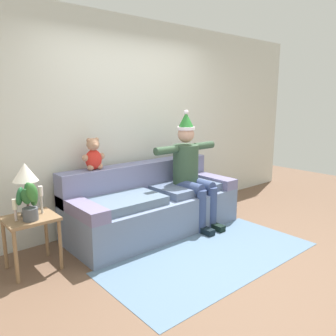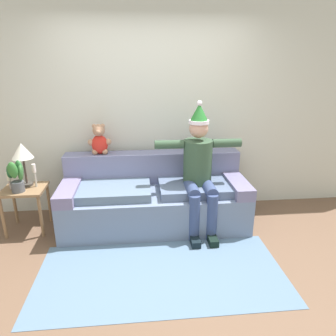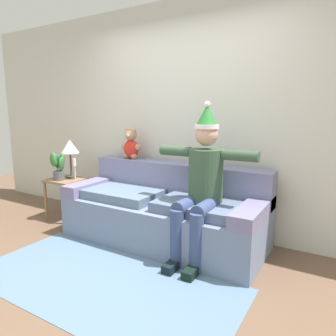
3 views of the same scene
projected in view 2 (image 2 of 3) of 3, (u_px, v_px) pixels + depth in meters
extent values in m
plane|color=brown|center=(161.00, 273.00, 2.99)|extent=(10.00, 10.00, 0.00)
cube|color=silver|center=(151.00, 109.00, 4.01)|extent=(7.00, 0.10, 2.70)
cube|color=slate|center=(155.00, 207.00, 3.84)|extent=(2.22, 0.88, 0.45)
cube|color=slate|center=(153.00, 167.00, 4.00)|extent=(2.22, 0.24, 0.39)
cube|color=slate|center=(70.00, 188.00, 3.65)|extent=(0.22, 0.88, 0.14)
cube|color=slate|center=(235.00, 182.00, 3.83)|extent=(0.22, 0.88, 0.14)
cube|color=slate|center=(113.00, 190.00, 3.65)|extent=(0.89, 0.62, 0.10)
cube|color=slate|center=(196.00, 187.00, 3.75)|extent=(0.89, 0.62, 0.10)
cylinder|color=#354F38|center=(198.00, 162.00, 3.67)|extent=(0.34, 0.34, 0.52)
sphere|color=tan|center=(199.00, 128.00, 3.54)|extent=(0.22, 0.22, 0.22)
cylinder|color=white|center=(199.00, 122.00, 3.52)|extent=(0.23, 0.23, 0.04)
cone|color=#26762D|center=(199.00, 112.00, 3.48)|extent=(0.21, 0.21, 0.20)
sphere|color=white|center=(200.00, 103.00, 3.45)|extent=(0.06, 0.06, 0.06)
cylinder|color=#374673|center=(192.00, 189.00, 3.56)|extent=(0.14, 0.40, 0.14)
cylinder|color=#374673|center=(194.00, 218.00, 3.46)|extent=(0.13, 0.13, 0.55)
cube|color=black|center=(195.00, 240.00, 3.47)|extent=(0.10, 0.24, 0.08)
cylinder|color=#374673|center=(209.00, 188.00, 3.58)|extent=(0.14, 0.40, 0.14)
cylinder|color=#374673|center=(212.00, 217.00, 3.48)|extent=(0.13, 0.13, 0.55)
cube|color=black|center=(212.00, 239.00, 3.49)|extent=(0.10, 0.24, 0.08)
cylinder|color=#354F38|center=(169.00, 144.00, 3.57)|extent=(0.34, 0.10, 0.10)
cylinder|color=#354F38|center=(227.00, 143.00, 3.63)|extent=(0.34, 0.10, 0.10)
ellipsoid|color=red|center=(100.00, 144.00, 3.84)|extent=(0.20, 0.16, 0.24)
sphere|color=tan|center=(99.00, 130.00, 3.78)|extent=(0.15, 0.15, 0.15)
sphere|color=tan|center=(98.00, 132.00, 3.72)|extent=(0.07, 0.07, 0.07)
sphere|color=tan|center=(94.00, 126.00, 3.76)|extent=(0.05, 0.05, 0.05)
sphere|color=tan|center=(103.00, 126.00, 3.76)|extent=(0.05, 0.05, 0.05)
sphere|color=tan|center=(91.00, 142.00, 3.82)|extent=(0.08, 0.08, 0.08)
sphere|color=tan|center=(95.00, 152.00, 3.83)|extent=(0.08, 0.08, 0.08)
sphere|color=tan|center=(108.00, 142.00, 3.84)|extent=(0.08, 0.08, 0.08)
sphere|color=tan|center=(105.00, 152.00, 3.84)|extent=(0.08, 0.08, 0.08)
cube|color=#8D6A49|center=(24.00, 189.00, 3.61)|extent=(0.48, 0.42, 0.03)
cylinder|color=#8D6A49|center=(3.00, 218.00, 3.50)|extent=(0.04, 0.04, 0.51)
cylinder|color=#8D6A49|center=(41.00, 217.00, 3.54)|extent=(0.04, 0.04, 0.51)
cylinder|color=#8D6A49|center=(15.00, 204.00, 3.85)|extent=(0.04, 0.04, 0.51)
cylinder|color=#8D6A49|center=(49.00, 203.00, 3.89)|extent=(0.04, 0.04, 0.51)
cylinder|color=#453F3A|center=(27.00, 184.00, 3.68)|extent=(0.14, 0.14, 0.03)
cylinder|color=#50403A|center=(25.00, 171.00, 3.62)|extent=(0.02, 0.02, 0.31)
cone|color=silver|center=(22.00, 151.00, 3.54)|extent=(0.24, 0.24, 0.18)
cylinder|color=#51545B|center=(18.00, 187.00, 3.49)|extent=(0.14, 0.14, 0.12)
ellipsoid|color=#356C34|center=(21.00, 173.00, 3.45)|extent=(0.10, 0.12, 0.19)
ellipsoid|color=#2D6A33|center=(19.00, 168.00, 3.47)|extent=(0.15, 0.14, 0.20)
ellipsoid|color=#25643A|center=(11.00, 171.00, 3.47)|extent=(0.13, 0.14, 0.19)
ellipsoid|color=#286531|center=(11.00, 172.00, 3.40)|extent=(0.14, 0.18, 0.21)
ellipsoid|color=#32722F|center=(13.00, 170.00, 3.34)|extent=(0.12, 0.08, 0.19)
cylinder|color=beige|center=(10.00, 185.00, 3.55)|extent=(0.02, 0.02, 0.11)
cylinder|color=white|center=(9.00, 176.00, 3.52)|extent=(0.04, 0.04, 0.10)
cylinder|color=beige|center=(35.00, 179.00, 3.62)|extent=(0.02, 0.02, 0.18)
cylinder|color=white|center=(34.00, 168.00, 3.58)|extent=(0.04, 0.04, 0.10)
cube|color=slate|center=(161.00, 274.00, 2.98)|extent=(2.37, 1.13, 0.01)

